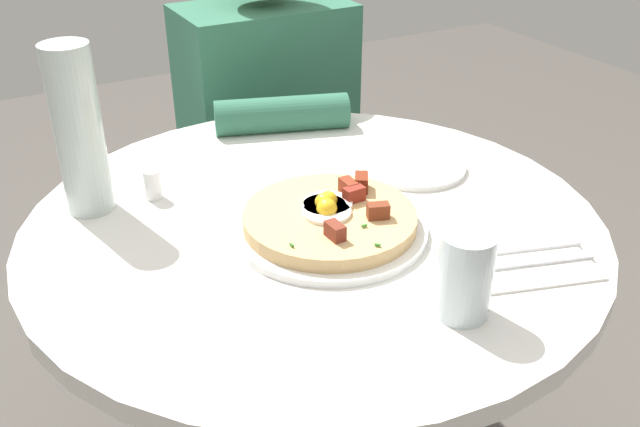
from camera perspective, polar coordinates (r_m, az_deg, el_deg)
dining_table at (r=1.19m, az=-0.49°, el=-7.80°), size 0.89×0.89×0.75m
person_seated at (r=1.76m, az=-4.05°, el=2.83°), size 0.41×0.48×1.14m
pizza_plate at (r=1.05m, az=0.55°, el=-1.30°), size 0.29×0.29×0.01m
breakfast_pizza at (r=1.04m, az=0.66°, el=-0.32°), size 0.26×0.26×0.05m
bread_plate at (r=1.25m, az=7.55°, el=3.80°), size 0.18×0.18×0.01m
napkin at (r=1.03m, az=16.22°, el=-3.48°), size 0.20×0.18×0.00m
fork at (r=1.02m, az=16.70°, el=-3.80°), size 0.18×0.06×0.00m
knife at (r=1.04m, az=15.82°, el=-2.75°), size 0.18×0.06×0.00m
water_glass at (r=0.88m, az=11.55°, el=-4.86°), size 0.07×0.07×0.11m
water_bottle at (r=1.12m, az=-18.84°, el=6.31°), size 0.07×0.07×0.26m
salt_shaker at (r=1.17m, az=-13.31°, el=2.30°), size 0.03×0.03×0.05m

